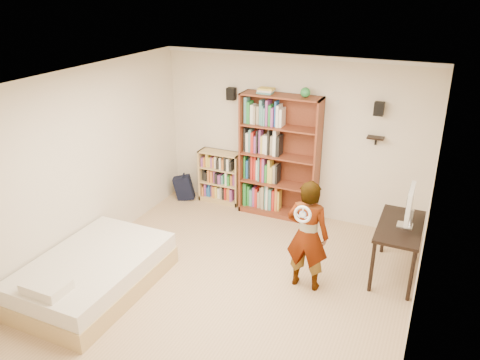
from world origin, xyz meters
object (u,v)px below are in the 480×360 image
Objects in this scene: low_bookshelf at (220,177)px; person at (307,235)px; daybed at (93,270)px; computer_desk at (397,250)px; tall_bookshelf at (279,157)px.

person is (2.16, -1.85, 0.28)m from low_bookshelf.
daybed is 1.33× the size of person.
low_bookshelf is at bearing 161.02° from computer_desk.
person is at bearing -60.10° from tall_bookshelf.
low_bookshelf is 3.40m from computer_desk.
computer_desk is at bearing -26.84° from tall_bookshelf.
tall_bookshelf reaches higher than low_bookshelf.
computer_desk reaches higher than daybed.
person is at bearing -40.59° from low_bookshelf.
low_bookshelf is 0.48× the size of daybed.
daybed is at bearing 25.71° from person.
person reaches higher than low_bookshelf.
daybed is (-3.53, -1.95, -0.09)m from computer_desk.
computer_desk is 0.56× the size of daybed.
low_bookshelf reaches higher than computer_desk.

